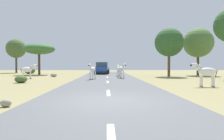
# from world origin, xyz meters

# --- Properties ---
(ground_plane) EXTENTS (90.00, 90.00, 0.00)m
(ground_plane) POSITION_xyz_m (0.00, 0.00, 0.00)
(ground_plane) COLOR #8E8456
(road) EXTENTS (6.00, 64.00, 0.05)m
(road) POSITION_xyz_m (0.11, 0.00, 0.03)
(road) COLOR #56595B
(road) RESTS_ON ground_plane
(lane_markings) EXTENTS (0.16, 56.00, 0.01)m
(lane_markings) POSITION_xyz_m (0.11, -1.00, 0.05)
(lane_markings) COLOR silver
(lane_markings) RESTS_ON road
(zebra_0) EXTENTS (0.93, 1.52, 1.53)m
(zebra_0) POSITION_xyz_m (1.49, 12.31, 0.96)
(zebra_0) COLOR silver
(zebra_0) RESTS_ON road
(zebra_1) EXTENTS (1.47, 1.00, 1.51)m
(zebra_1) POSITION_xyz_m (-7.85, 12.35, 0.90)
(zebra_1) COLOR silver
(zebra_1) RESTS_ON ground_plane
(zebra_2) EXTENTS (0.41, 1.52, 1.43)m
(zebra_2) POSITION_xyz_m (1.40, 15.91, 0.90)
(zebra_2) COLOR silver
(zebra_2) RESTS_ON road
(zebra_3) EXTENTS (0.72, 1.55, 1.50)m
(zebra_3) POSITION_xyz_m (-1.31, 10.80, 0.94)
(zebra_3) COLOR silver
(zebra_3) RESTS_ON road
(zebra_4) EXTENTS (1.67, 0.60, 1.58)m
(zebra_4) POSITION_xyz_m (6.31, 4.86, 0.94)
(zebra_4) COLOR silver
(zebra_4) RESTS_ON ground_plane
(car_0) EXTENTS (2.21, 4.43, 1.74)m
(car_0) POSITION_xyz_m (-0.77, 29.89, 0.85)
(car_0) COLOR #476B38
(car_0) RESTS_ON road
(car_1) EXTENTS (2.22, 4.44, 1.74)m
(car_1) POSITION_xyz_m (-0.66, 21.77, 0.85)
(car_1) COLOR #1E479E
(car_1) RESTS_ON road
(tree_1) EXTENTS (3.87, 3.87, 6.26)m
(tree_1) POSITION_xyz_m (12.13, 18.25, 4.31)
(tree_1) COLOR #4C3823
(tree_1) RESTS_ON ground_plane
(tree_3) EXTENTS (4.37, 4.37, 4.41)m
(tree_3) POSITION_xyz_m (-9.51, 20.53, 3.62)
(tree_3) COLOR #4C3823
(tree_3) RESTS_ON ground_plane
(tree_5) EXTENTS (3.41, 3.41, 5.80)m
(tree_5) POSITION_xyz_m (7.50, 15.90, 4.07)
(tree_5) COLOR brown
(tree_5) RESTS_ON ground_plane
(tree_6) EXTENTS (3.34, 3.34, 5.96)m
(tree_6) POSITION_xyz_m (-15.99, 27.72, 4.27)
(tree_6) COLOR #4C3823
(tree_6) RESTS_ON ground_plane
(bush_0) EXTENTS (1.65, 1.49, 0.99)m
(bush_0) POSITION_xyz_m (-12.03, 23.56, 0.50)
(bush_0) COLOR #425B2D
(bush_0) RESTS_ON ground_plane
(bush_1) EXTENTS (0.94, 0.85, 0.56)m
(bush_1) POSITION_xyz_m (-6.61, 7.91, 0.28)
(bush_1) COLOR #425B2D
(bush_1) RESTS_ON ground_plane
(rock_0) EXTENTS (0.75, 0.78, 0.44)m
(rock_0) POSITION_xyz_m (-6.19, 15.72, 0.22)
(rock_0) COLOR gray
(rock_0) RESTS_ON ground_plane
(rock_2) EXTENTS (0.36, 0.26, 0.26)m
(rock_2) POSITION_xyz_m (-3.31, -0.86, 0.13)
(rock_2) COLOR gray
(rock_2) RESTS_ON ground_plane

